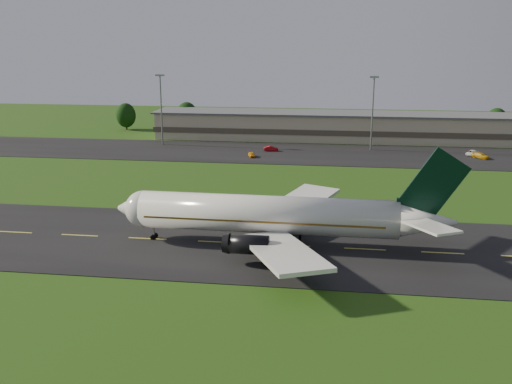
# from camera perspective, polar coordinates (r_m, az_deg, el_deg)

# --- Properties ---
(ground) EXTENTS (360.00, 360.00, 0.00)m
(ground) POSITION_cam_1_polar(r_m,az_deg,el_deg) (85.21, 10.84, -5.69)
(ground) COLOR #224411
(ground) RESTS_ON ground
(taxiway) EXTENTS (220.00, 30.00, 0.10)m
(taxiway) POSITION_cam_1_polar(r_m,az_deg,el_deg) (85.20, 10.84, -5.66)
(taxiway) COLOR black
(taxiway) RESTS_ON ground
(apron) EXTENTS (260.00, 30.00, 0.10)m
(apron) POSITION_cam_1_polar(r_m,az_deg,el_deg) (154.69, 9.68, 3.67)
(apron) COLOR black
(apron) RESTS_ON ground
(airliner) EXTENTS (51.24, 42.18, 15.57)m
(airliner) POSITION_cam_1_polar(r_m,az_deg,el_deg) (84.01, 1.68, -2.36)
(airliner) COLOR white
(airliner) RESTS_ON ground
(terminal) EXTENTS (145.00, 16.00, 8.40)m
(terminal) POSITION_cam_1_polar(r_m,az_deg,el_deg) (178.16, 11.62, 6.33)
(terminal) COLOR tan
(terminal) RESTS_ON ground
(light_mast_west) EXTENTS (2.40, 1.20, 20.35)m
(light_mast_west) POSITION_cam_1_polar(r_m,az_deg,el_deg) (168.29, -9.49, 8.95)
(light_mast_west) COLOR gray
(light_mast_west) RESTS_ON ground
(light_mast_centre) EXTENTS (2.40, 1.20, 20.35)m
(light_mast_centre) POSITION_cam_1_polar(r_m,az_deg,el_deg) (160.96, 11.60, 8.59)
(light_mast_centre) COLOR gray
(light_mast_centre) RESTS_ON ground
(tree_line) EXTENTS (196.28, 8.80, 9.86)m
(tree_line) POSITION_cam_1_polar(r_m,az_deg,el_deg) (190.17, 17.36, 6.75)
(tree_line) COLOR black
(tree_line) RESTS_ON ground
(service_vehicle_a) EXTENTS (2.57, 3.92, 1.24)m
(service_vehicle_a) POSITION_cam_1_polar(r_m,az_deg,el_deg) (149.53, -0.44, 3.76)
(service_vehicle_a) COLOR orange
(service_vehicle_a) RESTS_ON apron
(service_vehicle_b) EXTENTS (4.15, 1.90, 1.32)m
(service_vehicle_b) POSITION_cam_1_polar(r_m,az_deg,el_deg) (157.73, 1.52, 4.36)
(service_vehicle_b) COLOR #A10A11
(service_vehicle_b) RESTS_ON apron
(service_vehicle_c) EXTENTS (4.54, 5.33, 1.36)m
(service_vehicle_c) POSITION_cam_1_polar(r_m,az_deg,el_deg) (162.04, 20.81, 3.68)
(service_vehicle_c) COLOR white
(service_vehicle_c) RESTS_ON apron
(service_vehicle_d) EXTENTS (4.59, 4.92, 1.39)m
(service_vehicle_d) POSITION_cam_1_polar(r_m,az_deg,el_deg) (158.79, 21.57, 3.40)
(service_vehicle_d) COLOR #D89F0C
(service_vehicle_d) RESTS_ON apron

